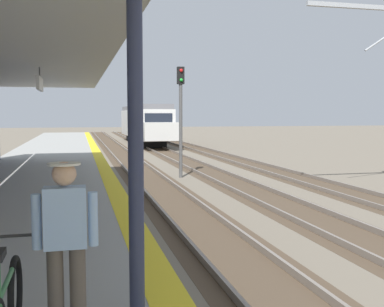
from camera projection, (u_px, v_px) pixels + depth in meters
station_platform at (39, 193)px, 15.14m from camera, size 5.00×80.00×0.91m
track_pair_nearest_platform at (154, 183)px, 20.09m from camera, size 2.34×120.00×0.16m
track_pair_middle at (229, 180)px, 20.89m from camera, size 2.34×120.00×0.16m
track_pair_far_side at (298, 178)px, 21.70m from camera, size 2.34×120.00×0.16m
approaching_train at (144, 122)px, 47.08m from camera, size 2.93×19.60×4.76m
commuter_person at (66, 241)px, 4.28m from camera, size 0.59×0.30×1.67m
rail_signal_post at (181, 110)px, 21.86m from camera, size 0.32×0.34×5.20m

